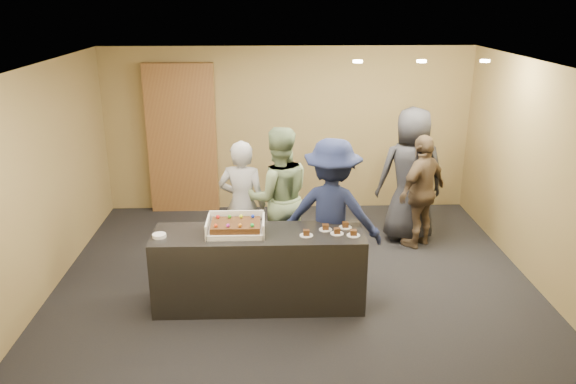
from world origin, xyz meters
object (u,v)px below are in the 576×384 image
object	(u,v)px
serving_counter	(259,269)
person_sage_man	(278,197)
cake_box	(236,229)
person_server_grey	(242,205)
person_navy_man	(332,214)
plate_stack	(159,236)
sheet_cake	(236,225)
person_dark_suit	(411,175)
storage_cabinet	(182,139)
person_brown_extra	(422,191)

from	to	relation	value
serving_counter	person_sage_man	world-z (taller)	person_sage_man
serving_counter	person_sage_man	size ratio (longest dim) A/B	1.27
cake_box	person_server_grey	world-z (taller)	person_server_grey
person_navy_man	person_sage_man	bearing A→B (deg)	-27.18
cake_box	plate_stack	size ratio (longest dim) A/B	4.27
sheet_cake	person_dark_suit	distance (m)	3.05
storage_cabinet	sheet_cake	size ratio (longest dim) A/B	4.45
storage_cabinet	person_brown_extra	xyz separation A→B (m)	(3.58, -1.55, -0.40)
storage_cabinet	person_server_grey	xyz separation A→B (m)	(1.07, -2.10, -0.37)
cake_box	person_navy_man	xyz separation A→B (m)	(1.14, 0.43, -0.01)
plate_stack	person_dark_suit	world-z (taller)	person_dark_suit
person_brown_extra	person_dark_suit	distance (m)	0.32
person_server_grey	person_brown_extra	bearing A→B (deg)	-157.79
person_server_grey	person_dark_suit	world-z (taller)	person_dark_suit
person_brown_extra	plate_stack	bearing A→B (deg)	-14.09
storage_cabinet	person_server_grey	size ratio (longest dim) A/B	1.42
person_server_grey	serving_counter	bearing A→B (deg)	112.30
serving_counter	person_navy_man	bearing A→B (deg)	27.03
cake_box	plate_stack	bearing A→B (deg)	-172.86
person_dark_suit	storage_cabinet	bearing A→B (deg)	-20.89
plate_stack	sheet_cake	bearing A→B (deg)	5.55
storage_cabinet	sheet_cake	world-z (taller)	storage_cabinet
storage_cabinet	person_server_grey	world-z (taller)	storage_cabinet
person_sage_man	person_navy_man	bearing A→B (deg)	126.58
sheet_cake	plate_stack	size ratio (longest dim) A/B	3.64
storage_cabinet	serving_counter	bearing A→B (deg)	-67.52
person_brown_extra	person_server_grey	bearing A→B (deg)	-27.84
serving_counter	person_brown_extra	size ratio (longest dim) A/B	1.46
storage_cabinet	person_navy_man	size ratio (longest dim) A/B	1.31
person_dark_suit	plate_stack	bearing A→B (deg)	29.84
person_navy_man	person_dark_suit	distance (m)	1.90
sheet_cake	person_brown_extra	bearing A→B (deg)	31.85
person_navy_man	person_brown_extra	world-z (taller)	person_navy_man
plate_stack	person_dark_suit	size ratio (longest dim) A/B	0.08
person_brown_extra	person_dark_suit	world-z (taller)	person_dark_suit
person_sage_man	person_navy_man	xyz separation A→B (m)	(0.64, -0.61, -0.00)
plate_stack	person_sage_man	bearing A→B (deg)	40.43
person_sage_man	person_server_grey	bearing A→B (deg)	-5.11
storage_cabinet	person_navy_man	bearing A→B (deg)	-50.89
plate_stack	person_server_grey	distance (m)	1.41
plate_stack	person_dark_suit	distance (m)	3.80
person_dark_suit	person_brown_extra	bearing A→B (deg)	112.76
serving_counter	person_server_grey	world-z (taller)	person_server_grey
sheet_cake	person_navy_man	distance (m)	1.22
person_sage_man	sheet_cake	bearing A→B (deg)	55.34
sheet_cake	serving_counter	bearing A→B (deg)	0.00
serving_counter	sheet_cake	bearing A→B (deg)	-180.00
serving_counter	person_server_grey	xyz separation A→B (m)	(-0.23, 1.03, 0.41)
plate_stack	cake_box	bearing A→B (deg)	7.14
plate_stack	person_navy_man	xyz separation A→B (m)	(1.98, 0.53, 0.02)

